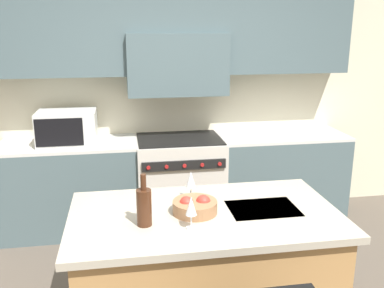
{
  "coord_description": "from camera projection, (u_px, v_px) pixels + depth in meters",
  "views": [
    {
      "loc": [
        -0.56,
        -2.2,
        2.01
      ],
      "look_at": [
        -0.04,
        0.93,
        1.14
      ],
      "focal_mm": 40.0,
      "sensor_mm": 36.0,
      "label": 1
    }
  ],
  "objects": [
    {
      "name": "back_cabinetry",
      "position": [
        175.0,
        68.0,
        4.39
      ],
      "size": [
        10.0,
        0.46,
        2.7
      ],
      "color": "beige",
      "rests_on": "ground_plane"
    },
    {
      "name": "back_counter",
      "position": [
        179.0,
        181.0,
        4.45
      ],
      "size": [
        3.52,
        0.62,
        0.92
      ],
      "color": "#4C6066",
      "rests_on": "ground_plane"
    },
    {
      "name": "range_stove",
      "position": [
        180.0,
        181.0,
        4.43
      ],
      "size": [
        0.87,
        0.7,
        0.92
      ],
      "color": "beige",
      "rests_on": "ground_plane"
    },
    {
      "name": "microwave",
      "position": [
        67.0,
        127.0,
        4.11
      ],
      "size": [
        0.55,
        0.41,
        0.32
      ],
      "color": "silver",
      "rests_on": "back_counter"
    },
    {
      "name": "kitchen_island",
      "position": [
        204.0,
        274.0,
        2.8
      ],
      "size": [
        1.69,
        0.95,
        0.89
      ],
      "color": "#B7844C",
      "rests_on": "ground_plane"
    },
    {
      "name": "wine_bottle",
      "position": [
        144.0,
        206.0,
        2.48
      ],
      "size": [
        0.09,
        0.09,
        0.31
      ],
      "color": "#422314",
      "rests_on": "kitchen_island"
    },
    {
      "name": "wine_glass_near",
      "position": [
        191.0,
        207.0,
        2.43
      ],
      "size": [
        0.07,
        0.07,
        0.2
      ],
      "color": "white",
      "rests_on": "kitchen_island"
    },
    {
      "name": "wine_glass_far",
      "position": [
        191.0,
        180.0,
        2.86
      ],
      "size": [
        0.07,
        0.07,
        0.2
      ],
      "color": "white",
      "rests_on": "kitchen_island"
    },
    {
      "name": "fruit_bowl",
      "position": [
        195.0,
        206.0,
        2.66
      ],
      "size": [
        0.28,
        0.28,
        0.11
      ],
      "color": "#996B47",
      "rests_on": "kitchen_island"
    }
  ]
}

